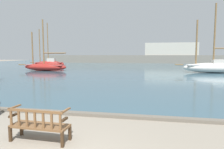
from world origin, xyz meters
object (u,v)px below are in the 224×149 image
sailboat_far_port (45,66)px  sailboat_centre_channel (49,63)px  park_bench (39,124)px  sailboat_outer_port (215,66)px

sailboat_far_port → sailboat_centre_channel: bearing=114.6°
park_bench → sailboat_far_port: sailboat_far_port is taller
sailboat_centre_channel → sailboat_outer_port: (26.71, -7.57, 0.08)m
sailboat_centre_channel → sailboat_far_port: (3.82, -8.36, -0.10)m
park_bench → sailboat_outer_port: 24.89m
sailboat_centre_channel → sailboat_outer_port: 27.76m
park_bench → sailboat_outer_port: size_ratio=0.19×
park_bench → sailboat_centre_channel: 33.77m
sailboat_far_port → sailboat_outer_port: (22.89, 0.79, 0.19)m
sailboat_centre_channel → park_bench: bearing=-62.3°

